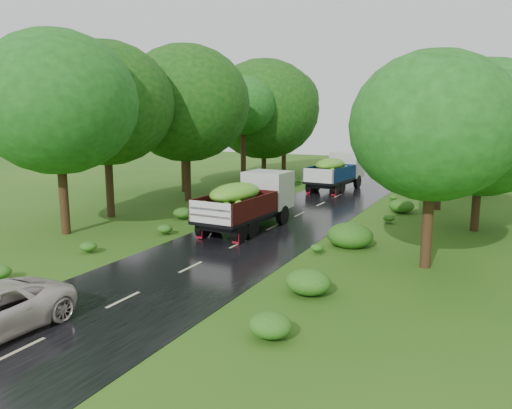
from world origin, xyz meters
The scene contains 9 objects.
ground centered at (0.00, 0.00, 0.00)m, with size 120.00×120.00×0.00m, color #234E10.
road centered at (0.00, 5.00, 0.01)m, with size 6.50×80.00×0.02m, color black.
road_lines centered at (0.00, 6.00, 0.02)m, with size 0.12×69.60×0.00m.
truck_near centered at (-0.95, 11.14, 1.64)m, with size 2.74×7.00×2.90m.
truck_far centered at (-0.98, 26.84, 1.66)m, with size 3.05×7.17×2.94m.
utility_pole centered at (6.14, 25.08, 4.55)m, with size 1.49×0.63×8.85m.
trees_left centered at (-9.84, 21.45, 6.84)m, with size 6.78×34.86×9.43m.
trees_right centered at (9.00, 21.06, 5.38)m, with size 5.80×30.19×7.56m.
shrubs centered at (0.00, 14.00, 0.35)m, with size 11.90×44.00×0.70m.
Camera 1 is at (10.88, -12.11, 6.06)m, focal length 35.00 mm.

